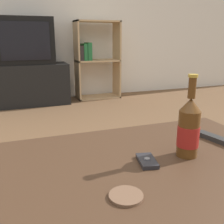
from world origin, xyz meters
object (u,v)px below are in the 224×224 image
(bookshelf, at_px, (95,59))
(cell_phone, at_px, (147,161))
(television, at_px, (25,41))
(remote_control, at_px, (215,138))
(tv_stand, at_px, (29,84))
(beer_bottle, at_px, (189,128))

(bookshelf, bearing_deg, cell_phone, -102.76)
(television, relative_size, remote_control, 3.97)
(tv_stand, relative_size, cell_phone, 8.72)
(tv_stand, distance_m, cell_phone, 2.70)
(tv_stand, height_order, remote_control, tv_stand)
(beer_bottle, relative_size, cell_phone, 2.63)
(tv_stand, height_order, bookshelf, bookshelf)
(bookshelf, relative_size, cell_phone, 9.24)
(bookshelf, xyz_separation_m, beer_bottle, (-0.46, -2.75, -0.03))
(television, bearing_deg, bookshelf, 4.65)
(tv_stand, height_order, television, television)
(television, distance_m, cell_phone, 2.72)
(bookshelf, distance_m, cell_phone, 2.82)
(tv_stand, height_order, cell_phone, tv_stand)
(television, relative_size, cell_phone, 5.96)
(cell_phone, relative_size, remote_control, 0.67)
(bookshelf, distance_m, remote_control, 2.69)
(television, xyz_separation_m, bookshelf, (0.89, 0.07, -0.24))
(tv_stand, relative_size, television, 1.46)
(beer_bottle, relative_size, remote_control, 1.75)
(television, xyz_separation_m, remote_control, (0.62, -2.60, -0.36))
(tv_stand, bearing_deg, remote_control, -76.62)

